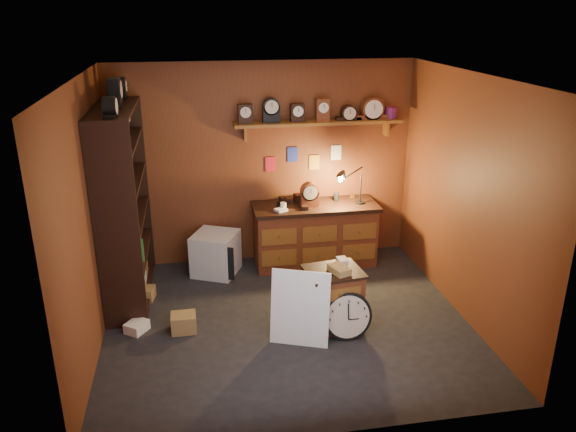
# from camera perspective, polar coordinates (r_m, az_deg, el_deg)

# --- Properties ---
(floor) EXTENTS (4.00, 4.00, 0.00)m
(floor) POSITION_cam_1_polar(r_m,az_deg,el_deg) (6.43, -0.09, -10.71)
(floor) COLOR black
(floor) RESTS_ON ground
(room_shell) EXTENTS (4.02, 3.62, 2.71)m
(room_shell) POSITION_cam_1_polar(r_m,az_deg,el_deg) (5.84, 0.15, 4.49)
(room_shell) COLOR brown
(room_shell) RESTS_ON ground
(shelving_unit) EXTENTS (0.47, 1.60, 2.58)m
(shelving_unit) POSITION_cam_1_polar(r_m,az_deg,el_deg) (6.78, -16.68, 1.77)
(shelving_unit) COLOR black
(shelving_unit) RESTS_ON ground
(workbench) EXTENTS (1.67, 0.66, 1.36)m
(workbench) POSITION_cam_1_polar(r_m,az_deg,el_deg) (7.62, 2.74, -1.52)
(workbench) COLOR brown
(workbench) RESTS_ON ground
(low_cabinet) EXTENTS (0.65, 0.57, 0.77)m
(low_cabinet) POSITION_cam_1_polar(r_m,az_deg,el_deg) (6.20, 4.60, -8.08)
(low_cabinet) COLOR brown
(low_cabinet) RESTS_ON ground
(big_round_clock) EXTENTS (0.53, 0.17, 0.53)m
(big_round_clock) POSITION_cam_1_polar(r_m,az_deg,el_deg) (6.06, 6.05, -10.08)
(big_round_clock) COLOR black
(big_round_clock) RESTS_ON ground
(white_panel) EXTENTS (0.64, 0.38, 0.81)m
(white_panel) POSITION_cam_1_polar(r_m,az_deg,el_deg) (6.10, 1.20, -12.59)
(white_panel) COLOR silver
(white_panel) RESTS_ON ground
(mini_fridge) EXTENTS (0.71, 0.74, 0.56)m
(mini_fridge) POSITION_cam_1_polar(r_m,az_deg,el_deg) (7.46, -7.35, -3.81)
(mini_fridge) COLOR silver
(mini_fridge) RESTS_ON ground
(floor_box_a) EXTENTS (0.29, 0.26, 0.15)m
(floor_box_a) POSITION_cam_1_polar(r_m,az_deg,el_deg) (7.07, -14.45, -7.63)
(floor_box_a) COLOR olive
(floor_box_a) RESTS_ON ground
(floor_box_b) EXTENTS (0.29, 0.29, 0.11)m
(floor_box_b) POSITION_cam_1_polar(r_m,az_deg,el_deg) (6.45, -15.11, -10.81)
(floor_box_b) COLOR white
(floor_box_b) RESTS_ON ground
(floor_box_c) EXTENTS (0.27, 0.22, 0.20)m
(floor_box_c) POSITION_cam_1_polar(r_m,az_deg,el_deg) (6.32, -10.55, -10.61)
(floor_box_c) COLOR olive
(floor_box_c) RESTS_ON ground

